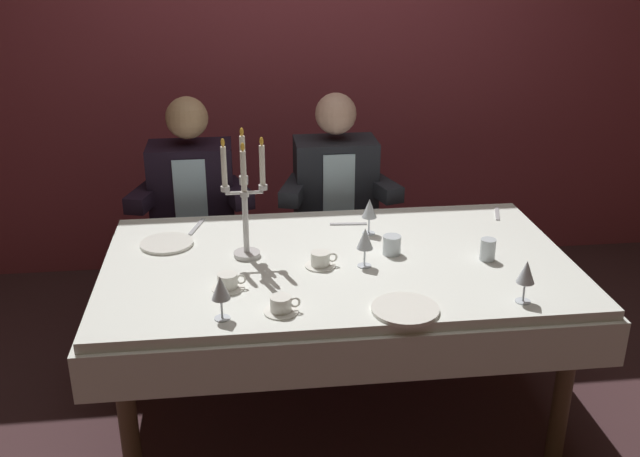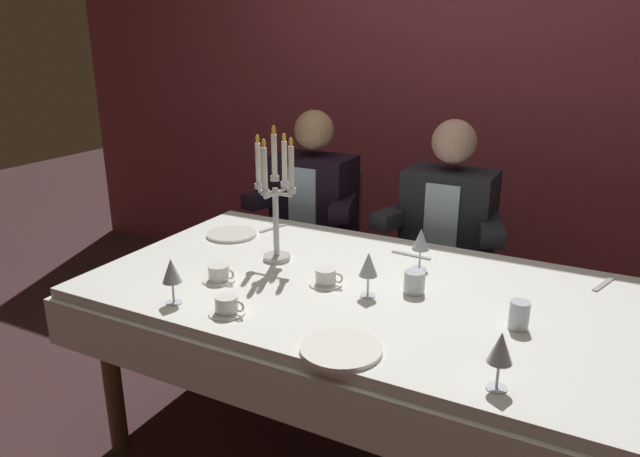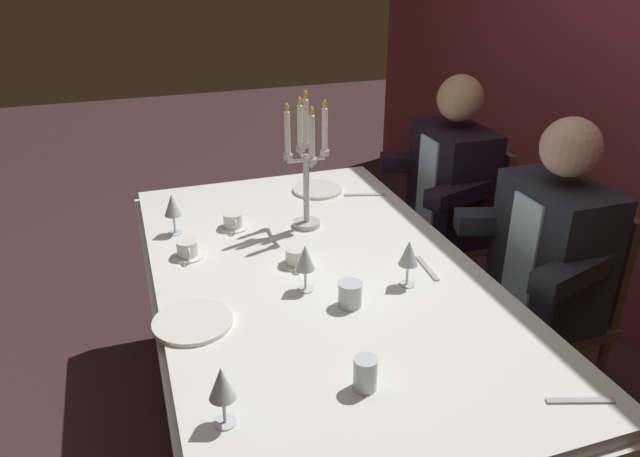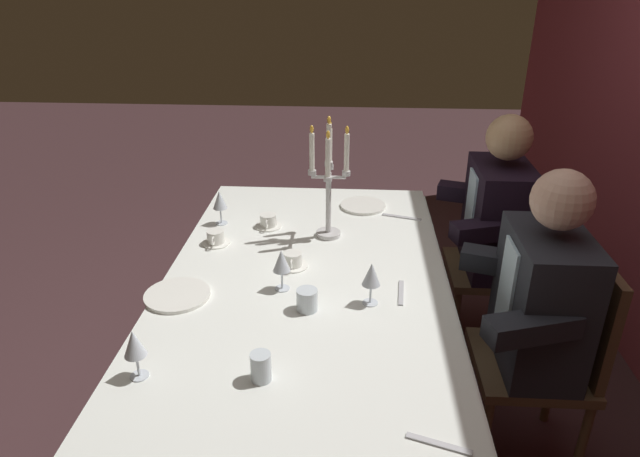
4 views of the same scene
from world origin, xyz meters
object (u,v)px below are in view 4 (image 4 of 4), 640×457
wine_glass_1 (281,262)px  coffee_cup_1 (216,238)px  dinner_plate_0 (177,295)px  candelabra (329,182)px  seated_diner_1 (544,301)px  water_tumbler_1 (307,300)px  coffee_cup_2 (268,221)px  wine_glass_0 (220,201)px  dinner_plate_1 (363,206)px  coffee_cup_0 (293,261)px  wine_glass_2 (371,276)px  dining_table (306,302)px  seated_diner_0 (499,217)px  wine_glass_3 (134,345)px  water_tumbler_0 (261,367)px

wine_glass_1 → coffee_cup_1: 0.50m
dinner_plate_0 → wine_glass_1: size_ratio=1.47×
candelabra → seated_diner_1: candelabra is taller
wine_glass_1 → seated_diner_1: bearing=89.1°
water_tumbler_1 → wine_glass_1: bearing=-141.8°
coffee_cup_1 → coffee_cup_2: same height
dinner_plate_0 → wine_glass_0: size_ratio=1.47×
dinner_plate_1 → coffee_cup_0: 0.69m
wine_glass_2 → seated_diner_1: bearing=95.7°
dining_table → coffee_cup_0: 0.18m
wine_glass_2 → seated_diner_0: (-0.80, 0.64, -0.12)m
candelabra → coffee_cup_2: (-0.08, -0.28, -0.23)m
dining_table → candelabra: (-0.37, 0.07, 0.37)m
wine_glass_3 → candelabra: bearing=152.5°
water_tumbler_0 → wine_glass_2: bearing=142.8°
coffee_cup_0 → coffee_cup_2: bearing=-157.3°
water_tumbler_1 → coffee_cup_2: 0.72m
dinner_plate_1 → wine_glass_0: (0.24, -0.67, 0.11)m
wine_glass_2 → coffee_cup_0: wine_glass_2 is taller
wine_glass_3 → coffee_cup_1: wine_glass_3 is taller
wine_glass_1 → coffee_cup_0: size_ratio=1.24×
candelabra → water_tumbler_0: 1.01m
wine_glass_2 → water_tumbler_1: bearing=-76.1°
coffee_cup_2 → seated_diner_1: 1.23m
candelabra → wine_glass_0: 0.54m
dinner_plate_1 → wine_glass_1: wine_glass_1 is taller
seated_diner_1 → dining_table: bearing=-97.1°
wine_glass_0 → coffee_cup_1: bearing=6.1°
seated_diner_1 → coffee_cup_2: bearing=-116.9°
wine_glass_1 → seated_diner_0: size_ratio=0.13×
dining_table → wine_glass_1: size_ratio=11.83×
dining_table → dinner_plate_1: (-0.71, 0.23, 0.13)m
coffee_cup_0 → coffee_cup_1: bearing=-117.0°
dinner_plate_1 → water_tumbler_0: bearing=-13.1°
wine_glass_1 → water_tumbler_0: (0.51, 0.00, -0.07)m
wine_glass_1 → seated_diner_0: bearing=127.0°
dinner_plate_0 → seated_diner_0: 1.57m
dining_table → coffee_cup_0: bearing=-143.9°
dinner_plate_0 → coffee_cup_2: bearing=158.4°
dinner_plate_0 → coffee_cup_0: coffee_cup_0 is taller
dining_table → seated_diner_1: 0.90m
dining_table → wine_glass_1: (0.10, -0.08, 0.24)m
wine_glass_0 → seated_diner_0: seated_diner_0 is taller
dinner_plate_1 → seated_diner_1: 1.05m
coffee_cup_1 → seated_diner_0: seated_diner_0 is taller
dining_table → water_tumbler_0: bearing=-7.2°
dining_table → seated_diner_0: 1.09m
wine_glass_2 → seated_diner_1: size_ratio=0.13×
coffee_cup_2 → water_tumbler_1: bearing=19.4°
coffee_cup_2 → seated_diner_0: 1.11m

